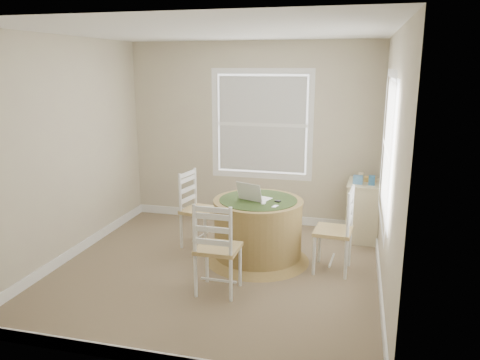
% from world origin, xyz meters
% --- Properties ---
extents(room, '(3.64, 3.64, 2.64)m').
position_xyz_m(room, '(0.17, 0.16, 1.30)').
color(room, '#7E6A50').
rests_on(room, ground).
extents(round_table, '(1.23, 1.23, 0.75)m').
position_xyz_m(round_table, '(0.40, 0.40, 0.41)').
color(round_table, olive).
rests_on(round_table, ground).
extents(chair_left, '(0.47, 0.49, 0.95)m').
position_xyz_m(chair_left, '(-0.42, 0.68, 0.47)').
color(chair_left, white).
rests_on(chair_left, ground).
extents(chair_near, '(0.43, 0.41, 0.95)m').
position_xyz_m(chair_near, '(0.18, -0.49, 0.47)').
color(chair_near, white).
rests_on(chair_near, ground).
extents(chair_right, '(0.43, 0.45, 0.95)m').
position_xyz_m(chair_right, '(1.27, 0.32, 0.47)').
color(chair_right, white).
rests_on(chair_right, ground).
extents(laptop, '(0.41, 0.39, 0.23)m').
position_xyz_m(laptop, '(0.35, 0.40, 0.78)').
color(laptop, white).
rests_on(laptop, round_table).
extents(mouse, '(0.08, 0.11, 0.03)m').
position_xyz_m(mouse, '(0.49, 0.25, 0.76)').
color(mouse, white).
rests_on(mouse, round_table).
extents(phone, '(0.07, 0.10, 0.02)m').
position_xyz_m(phone, '(0.64, 0.17, 0.75)').
color(phone, '#B7BABF').
rests_on(phone, round_table).
extents(keys, '(0.07, 0.07, 0.02)m').
position_xyz_m(keys, '(0.64, 0.36, 0.75)').
color(keys, black).
rests_on(keys, round_table).
extents(corner_chest, '(0.46, 0.61, 0.78)m').
position_xyz_m(corner_chest, '(1.61, 1.44, 0.39)').
color(corner_chest, beige).
rests_on(corner_chest, ground).
extents(tissue_box, '(0.13, 0.13, 0.10)m').
position_xyz_m(tissue_box, '(1.51, 1.35, 0.83)').
color(tissue_box, '#5086B8').
rests_on(tissue_box, corner_chest).
extents(box_yellow, '(0.15, 0.11, 0.06)m').
position_xyz_m(box_yellow, '(1.67, 1.50, 0.81)').
color(box_yellow, '#E9B552').
rests_on(box_yellow, corner_chest).
extents(box_blue, '(0.08, 0.08, 0.12)m').
position_xyz_m(box_blue, '(1.69, 1.32, 0.84)').
color(box_blue, teal).
rests_on(box_blue, corner_chest).
extents(cup_cream, '(0.07, 0.07, 0.09)m').
position_xyz_m(cup_cream, '(1.55, 1.59, 0.82)').
color(cup_cream, beige).
rests_on(cup_cream, corner_chest).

